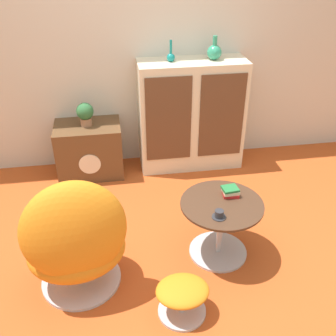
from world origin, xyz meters
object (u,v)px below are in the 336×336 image
at_px(tv_console, 90,149).
at_px(coffee_table, 220,223).
at_px(sideboard, 191,115).
at_px(egg_chair, 76,242).
at_px(teacup, 219,215).
at_px(book_stack, 230,191).
at_px(potted_plant, 85,113).
at_px(vase_leftmost, 171,56).
at_px(vase_inner_left, 214,52).
at_px(ottoman, 182,295).

height_order(tv_console, coffee_table, tv_console).
bearing_deg(sideboard, egg_chair, -125.03).
xyz_separation_m(sideboard, egg_chair, (-1.09, -1.56, -0.14)).
relative_size(egg_chair, teacup, 9.28).
bearing_deg(book_stack, teacup, -122.37).
distance_m(tv_console, book_stack, 1.67).
relative_size(potted_plant, book_stack, 1.74).
bearing_deg(potted_plant, coffee_table, -54.26).
height_order(coffee_table, teacup, teacup).
distance_m(egg_chair, book_stack, 1.15).
bearing_deg(vase_leftmost, vase_inner_left, -0.00).
height_order(vase_leftmost, vase_inner_left, vase_inner_left).
height_order(sideboard, tv_console, sideboard).
xyz_separation_m(egg_chair, teacup, (0.97, 0.03, 0.08)).
bearing_deg(ottoman, teacup, 48.07).
bearing_deg(sideboard, coffee_table, -92.57).
relative_size(coffee_table, teacup, 6.14).
xyz_separation_m(sideboard, ottoman, (-0.44, -1.89, -0.39)).
xyz_separation_m(sideboard, vase_inner_left, (0.20, 0.00, 0.63)).
bearing_deg(egg_chair, tv_console, 87.86).
distance_m(tv_console, ottoman, 1.96).
xyz_separation_m(tv_console, egg_chair, (-0.06, -1.54, 0.15)).
xyz_separation_m(ottoman, potted_plant, (-0.60, 1.86, 0.50)).
distance_m(tv_console, teacup, 1.78).
bearing_deg(book_stack, vase_leftmost, 100.14).
bearing_deg(book_stack, tv_console, 129.87).
bearing_deg(coffee_table, book_stack, 45.16).
bearing_deg(vase_inner_left, book_stack, -97.88).
bearing_deg(teacup, vase_leftmost, 93.00).
bearing_deg(tv_console, egg_chair, -92.14).
distance_m(sideboard, egg_chair, 1.91).
relative_size(tv_console, book_stack, 4.87).
relative_size(sideboard, potted_plant, 4.84).
distance_m(ottoman, vase_inner_left, 2.24).
height_order(teacup, book_stack, book_stack).
bearing_deg(egg_chair, ottoman, -26.48).
distance_m(sideboard, coffee_table, 1.41).
relative_size(egg_chair, vase_leftmost, 4.64).
height_order(sideboard, coffee_table, sideboard).
bearing_deg(coffee_table, egg_chair, -170.06).
bearing_deg(ottoman, book_stack, 51.64).
bearing_deg(tv_console, vase_inner_left, 1.26).
bearing_deg(tv_console, vase_leftmost, 1.89).
bearing_deg(tv_console, coffee_table, -54.30).
relative_size(egg_chair, coffee_table, 1.51).
xyz_separation_m(sideboard, book_stack, (0.02, -1.29, -0.05)).
bearing_deg(vase_leftmost, book_stack, -79.86).
relative_size(ottoman, vase_inner_left, 1.57).
bearing_deg(vase_inner_left, coffee_table, -100.86).
bearing_deg(teacup, ottoman, -131.93).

